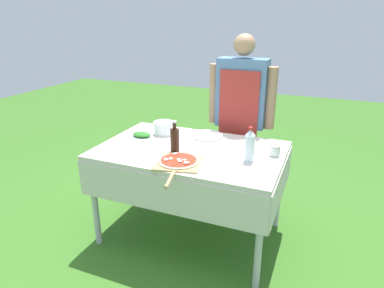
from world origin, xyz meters
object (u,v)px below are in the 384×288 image
Objects in this scene: mixing_tub at (164,128)px; sauce_jar at (275,151)px; person_cook at (241,110)px; oil_bottle at (175,140)px; herb_container at (142,135)px; plate_stack at (207,136)px; prep_table at (191,159)px; pizza_on_peel at (178,162)px; water_bottle at (250,145)px.

mixing_tub reaches higher than sauce_jar.
mixing_tub is at bearing 36.23° from person_cook.
herb_container is at bearing 154.28° from oil_bottle.
plate_stack is at bearing 61.42° from person_cook.
herb_container reaches higher than prep_table.
oil_bottle reaches higher than prep_table.
plate_stack is (-0.00, 0.62, -0.00)m from pizza_on_peel.
mixing_tub is at bearing 128.11° from oil_bottle.
person_cook is 0.94m from herb_container.
prep_table is 2.55× the size of pizza_on_peel.
oil_bottle is at bearing 107.89° from pizza_on_peel.
person_cook reaches higher than pizza_on_peel.
pizza_on_peel is at bearing -89.59° from plate_stack.
herb_container is at bearing 38.65° from person_cook.
oil_bottle is 0.45m from mixing_tub.
oil_bottle reaches higher than herb_container.
water_bottle is at bearing -7.68° from prep_table.
herb_container is at bearing -157.46° from plate_stack.
herb_container is at bearing 171.10° from water_bottle.
sauce_jar reaches higher than pizza_on_peel.
oil_bottle is 0.44m from plate_stack.
oil_bottle is 0.94× the size of plate_stack.
water_bottle reaches higher than pizza_on_peel.
herb_container is at bearing -179.08° from sauce_jar.
water_bottle is (0.49, -0.07, 0.21)m from prep_table.
mixing_tub is at bearing 112.74° from pizza_on_peel.
sauce_jar is (0.61, -0.20, 0.02)m from plate_stack.
person_cook is 6.57× the size of oil_bottle.
person_cook reaches higher than mixing_tub.
mixing_tub is 0.40m from plate_stack.
oil_bottle is at bearing -163.43° from sauce_jar.
prep_table is 0.45m from mixing_tub.
plate_stack is (0.39, 0.07, -0.04)m from mixing_tub.
pizza_on_peel is 2.80× the size of herb_container.
herb_container is (-0.53, 0.40, 0.01)m from pizza_on_peel.
pizza_on_peel reaches higher than herb_container.
oil_bottle reaches higher than pizza_on_peel.
pizza_on_peel is 0.53m from water_bottle.
person_cook is 2.87× the size of pizza_on_peel.
sauce_jar is at bearing 21.49° from pizza_on_peel.
prep_table is 0.52m from herb_container.
prep_table is 0.89× the size of person_cook.
water_bottle is 0.60m from plate_stack.
prep_table is 5.83× the size of oil_bottle.
pizza_on_peel is 7.06× the size of sauce_jar.
oil_bottle is 1.41× the size of mixing_tub.
prep_table is at bearing 83.33° from pizza_on_peel.
water_bottle is 0.96× the size of plate_stack.
prep_table is at bearing -33.67° from mixing_tub.
mixing_tub is (-0.39, 0.55, 0.04)m from pizza_on_peel.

